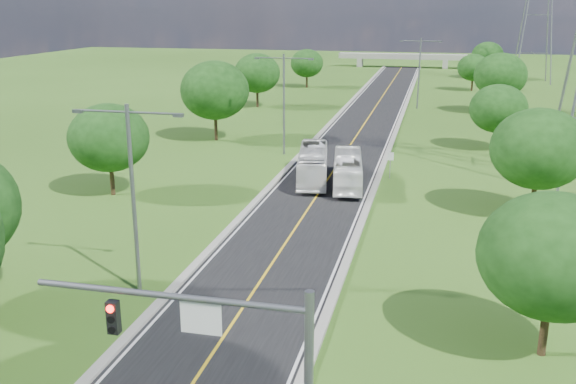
# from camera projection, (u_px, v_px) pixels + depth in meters

# --- Properties ---
(ground) EXTENTS (260.00, 260.00, 0.00)m
(ground) POSITION_uv_depth(u_px,v_px,m) (361.00, 130.00, 77.79)
(ground) COLOR #2E5016
(ground) RESTS_ON ground
(road) EXTENTS (8.00, 150.00, 0.06)m
(road) POSITION_uv_depth(u_px,v_px,m) (366.00, 121.00, 83.38)
(road) COLOR black
(road) RESTS_ON ground
(curb_left) EXTENTS (0.50, 150.00, 0.22)m
(curb_left) POSITION_uv_depth(u_px,v_px,m) (334.00, 119.00, 84.29)
(curb_left) COLOR gray
(curb_left) RESTS_ON ground
(curb_right) EXTENTS (0.50, 150.00, 0.22)m
(curb_right) POSITION_uv_depth(u_px,v_px,m) (399.00, 122.00, 82.43)
(curb_right) COLOR gray
(curb_right) RESTS_ON ground
(signal_mast) EXTENTS (8.54, 0.33, 7.20)m
(signal_mast) POSITION_uv_depth(u_px,v_px,m) (238.00, 356.00, 18.63)
(signal_mast) COLOR slate
(signal_mast) RESTS_ON ground
(speed_limit_sign) EXTENTS (0.55, 0.09, 2.40)m
(speed_limit_sign) POSITION_uv_depth(u_px,v_px,m) (390.00, 161.00, 55.64)
(speed_limit_sign) COLOR slate
(speed_limit_sign) RESTS_ON ground
(overpass) EXTENTS (30.00, 3.00, 3.20)m
(overpass) POSITION_uv_depth(u_px,v_px,m) (402.00, 57.00, 151.80)
(overpass) COLOR gray
(overpass) RESTS_ON ground
(streetlight_near_left) EXTENTS (5.90, 0.25, 10.00)m
(streetlight_near_left) POSITION_uv_depth(u_px,v_px,m) (132.00, 184.00, 32.59)
(streetlight_near_left) COLOR slate
(streetlight_near_left) RESTS_ON ground
(streetlight_mid_left) EXTENTS (5.90, 0.25, 10.00)m
(streetlight_mid_left) POSITION_uv_depth(u_px,v_px,m) (284.00, 96.00, 63.41)
(streetlight_mid_left) COLOR slate
(streetlight_mid_left) RESTS_ON ground
(streetlight_far_right) EXTENTS (5.90, 0.25, 10.00)m
(streetlight_far_right) POSITION_uv_depth(u_px,v_px,m) (419.00, 67.00, 91.60)
(streetlight_far_right) COLOR slate
(streetlight_far_right) RESTS_ON ground
(power_tower_far) EXTENTS (9.00, 6.40, 28.00)m
(power_tower_far) POSITION_uv_depth(u_px,v_px,m) (538.00, 7.00, 119.48)
(power_tower_far) COLOR slate
(power_tower_far) RESTS_ON ground
(tree_lb) EXTENTS (6.30, 6.30, 7.33)m
(tree_lb) POSITION_uv_depth(u_px,v_px,m) (109.00, 138.00, 50.09)
(tree_lb) COLOR black
(tree_lb) RESTS_ON ground
(tree_lc) EXTENTS (7.56, 7.56, 8.79)m
(tree_lc) POSITION_uv_depth(u_px,v_px,m) (215.00, 90.00, 70.15)
(tree_lc) COLOR black
(tree_lc) RESTS_ON ground
(tree_ld) EXTENTS (6.72, 6.72, 7.82)m
(tree_ld) POSITION_uv_depth(u_px,v_px,m) (257.00, 73.00, 93.17)
(tree_ld) COLOR black
(tree_ld) RESTS_ON ground
(tree_le) EXTENTS (5.88, 5.88, 6.84)m
(tree_le) POSITION_uv_depth(u_px,v_px,m) (307.00, 63.00, 115.21)
(tree_le) COLOR black
(tree_le) RESTS_ON ground
(tree_ra) EXTENTS (6.30, 6.30, 7.33)m
(tree_ra) POSITION_uv_depth(u_px,v_px,m) (553.00, 256.00, 26.72)
(tree_ra) COLOR black
(tree_ra) RESTS_ON ground
(tree_rb) EXTENTS (6.72, 6.72, 7.82)m
(tree_rb) POSITION_uv_depth(u_px,v_px,m) (539.00, 149.00, 44.87)
(tree_rb) COLOR black
(tree_rb) RESTS_ON ground
(tree_rc) EXTENTS (5.88, 5.88, 6.84)m
(tree_rc) POSITION_uv_depth(u_px,v_px,m) (498.00, 109.00, 65.81)
(tree_rc) COLOR black
(tree_rc) RESTS_ON ground
(tree_rd) EXTENTS (7.14, 7.14, 8.30)m
(tree_rd) POSITION_uv_depth(u_px,v_px,m) (500.00, 75.00, 87.51)
(tree_rd) COLOR black
(tree_rd) RESTS_ON ground
(tree_re) EXTENTS (5.46, 5.46, 6.35)m
(tree_re) POSITION_uv_depth(u_px,v_px,m) (473.00, 68.00, 110.82)
(tree_re) COLOR black
(tree_re) RESTS_ON ground
(tree_rf) EXTENTS (6.30, 6.30, 7.33)m
(tree_rf) POSITION_uv_depth(u_px,v_px,m) (487.00, 55.00, 128.56)
(tree_rf) COLOR black
(tree_rf) RESTS_ON ground
(bus_outbound) EXTENTS (3.59, 9.82, 2.68)m
(bus_outbound) POSITION_uv_depth(u_px,v_px,m) (348.00, 170.00, 53.39)
(bus_outbound) COLOR white
(bus_outbound) RESTS_ON road
(bus_inbound) EXTENTS (4.01, 10.39, 2.82)m
(bus_inbound) POSITION_uv_depth(u_px,v_px,m) (313.00, 164.00, 54.98)
(bus_inbound) COLOR white
(bus_inbound) RESTS_ON road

